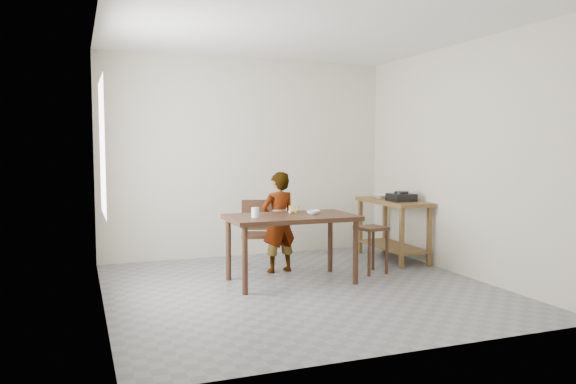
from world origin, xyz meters
name	(u,v)px	position (x,y,z in m)	size (l,w,h in m)	color
floor	(301,290)	(0.00, 0.00, -0.02)	(4.00, 4.00, 0.04)	slate
ceiling	(302,28)	(0.00, 0.00, 2.72)	(4.00, 4.00, 0.04)	white
wall_back	(247,158)	(0.00, 2.02, 1.35)	(4.00, 0.04, 2.70)	beige
wall_front	(408,169)	(0.00, -2.02, 1.35)	(4.00, 0.04, 2.70)	beige
wall_left	(98,164)	(-2.02, 0.00, 1.35)	(0.04, 4.00, 2.70)	beige
wall_right	(461,160)	(2.02, 0.00, 1.35)	(0.04, 4.00, 2.70)	beige
window_pane	(102,147)	(-1.97, 0.20, 1.50)	(0.02, 1.10, 1.30)	white
dining_table	(291,249)	(0.00, 0.30, 0.38)	(1.40, 0.80, 0.75)	#3A2215
prep_counter	(393,230)	(1.72, 1.00, 0.40)	(0.50, 1.20, 0.80)	brown
child	(279,222)	(0.04, 0.83, 0.60)	(0.44, 0.29, 1.21)	silver
dining_chair	(258,235)	(-0.12, 1.13, 0.42)	(0.40, 0.40, 0.83)	#3A2215
stool	(371,250)	(1.05, 0.39, 0.28)	(0.32, 0.32, 0.56)	#3A2215
glass_tumbler	(255,212)	(-0.42, 0.27, 0.80)	(0.08, 0.08, 0.10)	white
small_bowl	(313,212)	(0.26, 0.28, 0.77)	(0.15, 0.15, 0.05)	white
banana	(294,210)	(0.11, 0.49, 0.78)	(0.16, 0.12, 0.06)	#E0C255
serving_bowl	(381,196)	(1.67, 1.23, 0.83)	(0.23, 0.23, 0.06)	white
gas_burner	(401,197)	(1.72, 0.80, 0.85)	(0.30, 0.30, 0.10)	black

